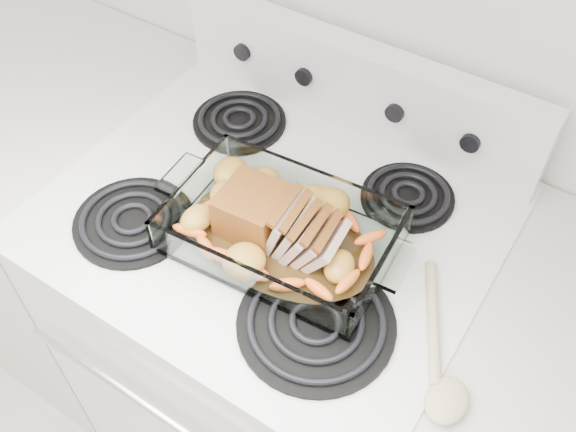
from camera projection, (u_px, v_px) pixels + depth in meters
The scene contains 6 objects.
electric_range at pixel (277, 338), 1.50m from camera, with size 0.78×0.70×1.12m.
counter_left at pixel (74, 223), 1.75m from camera, with size 0.58×0.68×0.93m.
baking_dish at pixel (282, 235), 1.08m from camera, with size 0.37×0.24×0.07m.
pork_roast at pixel (271, 218), 1.07m from camera, with size 0.22×0.10×0.08m.
roast_vegetables at pixel (292, 215), 1.10m from camera, with size 0.38×0.21×0.05m.
wooden_spoon at pixel (440, 364), 0.94m from camera, with size 0.16×0.25×0.02m.
Camera 1 is at (0.44, 1.03, 1.80)m, focal length 40.00 mm.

